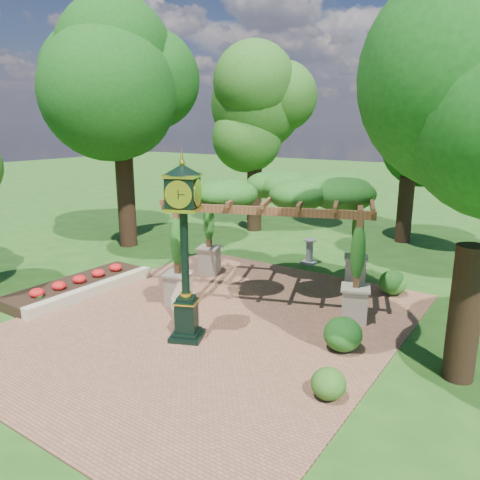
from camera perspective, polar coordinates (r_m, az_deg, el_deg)
The scene contains 13 objects.
ground at distance 13.18m, azimuth -6.25°, elevation -11.55°, with size 120.00×120.00×0.00m, color #1E4714.
brick_plaza at distance 13.87m, azimuth -3.54°, elevation -10.04°, with size 10.00×12.00×0.04m, color brown.
border_wall at distance 16.54m, azimuth -17.43°, elevation -5.94°, with size 0.35×5.00×0.40m, color #C6B793.
flower_bed at distance 17.23m, azimuth -19.31°, elevation -5.35°, with size 1.50×5.00×0.36m, color red.
pedestal_clock at distance 12.03m, azimuth -6.82°, elevation 0.35°, with size 1.24×1.24×4.76m.
pergola at distance 15.24m, azimuth 4.09°, elevation 4.97°, with size 7.32×5.90×3.99m.
sundial at distance 19.53m, azimuth 8.45°, elevation -1.58°, with size 0.60×0.60×1.04m.
shrub_front at distance 10.42m, azimuth 10.73°, elevation -16.82°, with size 0.75×0.75×0.67m, color #275317.
shrub_mid at distance 12.37m, azimuth 12.42°, elevation -11.14°, with size 0.98×0.98×0.88m, color #1C5217.
shrub_back at distance 16.64m, azimuth 18.13°, elevation -4.95°, with size 0.92×0.92×0.82m, color #26651D.
tree_west_near at distance 22.31m, azimuth -14.53°, elevation 18.36°, with size 5.40×5.40×10.93m.
tree_west_far at distance 24.88m, azimuth 1.84°, elevation 15.31°, with size 4.35×4.35×9.08m.
tree_north at distance 23.70m, azimuth 20.27°, elevation 13.16°, with size 4.55×4.55×8.22m.
Camera 1 is at (7.80, -8.97, 5.69)m, focal length 35.00 mm.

